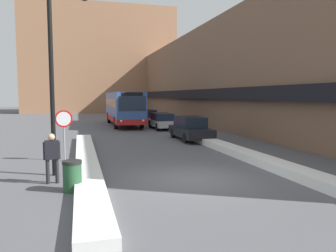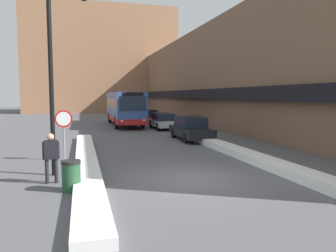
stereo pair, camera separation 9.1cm
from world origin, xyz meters
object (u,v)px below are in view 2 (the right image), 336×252
(street_lamp, at_px, (58,61))
(trash_bin, at_px, (71,176))
(parked_car_back, at_px, (148,116))
(city_bus, at_px, (124,107))
(pedestrian, at_px, (51,154))
(parked_car_middle, at_px, (163,121))
(stop_sign, at_px, (64,124))
(parked_car_front, at_px, (191,128))

(street_lamp, bearing_deg, trash_bin, -79.89)
(street_lamp, distance_m, trash_bin, 4.35)
(parked_car_back, height_order, street_lamp, street_lamp)
(city_bus, height_order, pedestrian, city_bus)
(parked_car_back, distance_m, trash_bin, 25.14)
(city_bus, bearing_deg, street_lamp, -103.97)
(parked_car_middle, bearing_deg, city_bus, 123.02)
(trash_bin, bearing_deg, pedestrian, 121.02)
(parked_car_middle, xyz_separation_m, trash_bin, (-7.31, -17.57, -0.22))
(city_bus, relative_size, stop_sign, 4.86)
(parked_car_back, height_order, stop_sign, stop_sign)
(parked_car_front, bearing_deg, city_bus, 103.41)
(city_bus, relative_size, street_lamp, 1.63)
(parked_car_middle, height_order, street_lamp, street_lamp)
(parked_car_front, bearing_deg, parked_car_middle, 90.00)
(parked_car_front, xyz_separation_m, stop_sign, (-7.73, -5.11, 0.89))
(city_bus, xyz_separation_m, parked_car_back, (2.83, 2.14, -1.06))
(city_bus, height_order, parked_car_middle, city_bus)
(city_bus, xyz_separation_m, trash_bin, (-4.49, -21.91, -1.29))
(pedestrian, relative_size, trash_bin, 1.76)
(parked_car_front, bearing_deg, parked_car_back, 90.00)
(stop_sign, bearing_deg, city_bus, 73.86)
(parked_car_front, xyz_separation_m, parked_car_middle, (-0.00, 7.50, -0.06))
(stop_sign, bearing_deg, parked_car_middle, 58.49)
(parked_car_front, distance_m, street_lamp, 11.49)
(stop_sign, xyz_separation_m, street_lamp, (0.02, -2.70, 2.53))
(parked_car_front, height_order, parked_car_back, parked_car_front)
(street_lamp, relative_size, pedestrian, 4.05)
(stop_sign, relative_size, street_lamp, 0.33)
(parked_car_middle, height_order, parked_car_back, parked_car_back)
(parked_car_back, relative_size, stop_sign, 1.89)
(stop_sign, bearing_deg, parked_car_front, 33.44)
(parked_car_middle, bearing_deg, stop_sign, -121.51)
(street_lamp, bearing_deg, parked_car_back, 70.51)
(pedestrian, bearing_deg, parked_car_middle, 57.87)
(parked_car_middle, distance_m, parked_car_back, 6.49)
(city_bus, xyz_separation_m, stop_sign, (-4.91, -16.96, -0.12))
(parked_car_back, relative_size, trash_bin, 4.51)
(city_bus, height_order, street_lamp, street_lamp)
(parked_car_front, relative_size, parked_car_middle, 0.98)
(parked_car_middle, relative_size, stop_sign, 2.01)
(city_bus, xyz_separation_m, pedestrian, (-5.14, -20.82, -0.76))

